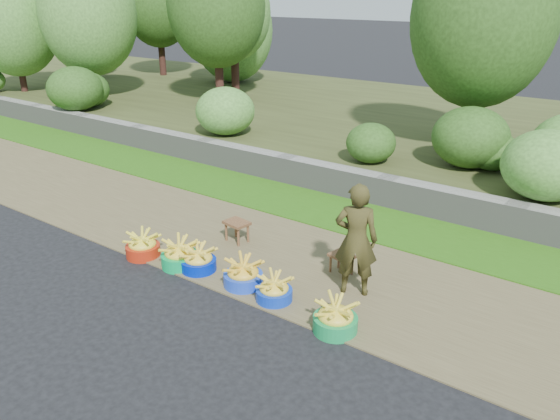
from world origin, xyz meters
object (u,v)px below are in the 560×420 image
Objects in this scene: basin_b at (180,255)px; basin_e at (274,290)px; basin_a at (143,246)px; stool_left at (237,226)px; stool_right at (342,258)px; basin_c at (198,260)px; basin_f at (335,318)px; vendor_woman at (356,240)px; basin_d at (243,274)px.

basin_e is (1.65, 0.03, -0.02)m from basin_b.
basin_b reaches higher than basin_a.
basin_a is at bearing -124.72° from stool_left.
basin_b is at bearing -98.05° from stool_left.
basin_e is 1.16m from stool_right.
basin_c is 0.96× the size of basin_f.
stool_right is (-0.62, 1.22, 0.07)m from basin_f.
basin_a is 1.37× the size of stool_right.
stool_left is 0.28× the size of vendor_woman.
basin_f is at bearing -3.38° from basin_c.
basin_d is 1.43× the size of stool_right.
basin_a is 3.22m from vendor_woman.
stool_left is at bearing 144.80° from basin_e.
basin_e is at bearing -0.95° from basin_c.
basin_e is 1.21m from vendor_woman.
basin_b reaches higher than stool_left.
basin_a is 0.99m from basin_c.
stool_left is at bearing -31.48° from vendor_woman.
basin_a is 1.07× the size of basin_e.
basin_c is at bearing -177.36° from basin_d.
vendor_woman is at bearing 105.44° from basin_f.
basin_b is 1.46× the size of stool_right.
basin_f reaches higher than stool_right.
basin_f is 0.35× the size of vendor_woman.
basin_a is at bearing -179.71° from basin_f.
basin_d is at bearing 174.03° from basin_e.
basin_f is at bearing 0.29° from basin_a.
basin_c is at bearing -4.14° from vendor_woman.
vendor_woman is at bearing -7.51° from stool_left.
basin_e is 1.83m from stool_left.
basin_c is 1.36× the size of stool_right.
basin_c is (0.32, 0.05, -0.01)m from basin_b.
basin_d reaches higher than stool_right.
basin_a is at bearing -173.91° from basin_d.
stool_right is at bearing 117.04° from basin_f.
stool_left is at bearing 154.58° from basin_f.
vendor_woman is at bearing 16.38° from basin_a.
basin_d reaches higher than stool_left.
stool_left is at bearing 98.96° from basin_c.
basin_a is 1.44m from stool_left.
basin_b is 0.36× the size of vendor_woman.
stool_left reaches higher than basin_e.
basin_d is at bearing 4.49° from basin_b.
basin_c is 0.95× the size of basin_d.
basin_e is at bearing 3.21° from basin_a.
basin_b reaches higher than basin_e.
basin_f reaches higher than basin_c.
stool_right is at bearing 29.69° from basin_b.
basin_c is 2.26m from vendor_woman.
basin_c is 1.99m from stool_right.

